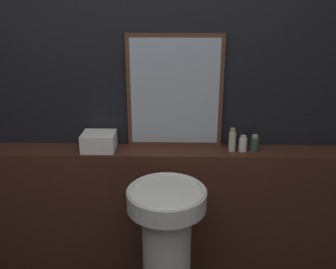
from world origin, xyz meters
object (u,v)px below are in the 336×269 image
object	(u,v)px
conditioner_bottle	(243,144)
lotion_bottle	(255,144)
pedestal_sink	(167,245)
shampoo_bottle	(232,140)
mirror	(175,92)
towel_stack	(99,141)

from	to	relation	value
conditioner_bottle	lotion_bottle	distance (m)	0.07
lotion_bottle	pedestal_sink	bearing A→B (deg)	-143.11
pedestal_sink	shampoo_bottle	size ratio (longest dim) A/B	5.79
mirror	shampoo_bottle	xyz separation A→B (m)	(0.36, -0.08, -0.28)
pedestal_sink	mirror	world-z (taller)	mirror
towel_stack	lotion_bottle	xyz separation A→B (m)	(0.97, 0.00, -0.01)
towel_stack	mirror	bearing A→B (deg)	10.17
pedestal_sink	lotion_bottle	xyz separation A→B (m)	(0.53, 0.40, 0.46)
pedestal_sink	mirror	bearing A→B (deg)	85.59
towel_stack	conditioner_bottle	world-z (taller)	towel_stack
pedestal_sink	lotion_bottle	size ratio (longest dim) A/B	8.07
pedestal_sink	towel_stack	size ratio (longest dim) A/B	4.20
mirror	lotion_bottle	xyz separation A→B (m)	(0.50, -0.08, -0.30)
towel_stack	conditioner_bottle	xyz separation A→B (m)	(0.90, -0.00, -0.01)
shampoo_bottle	towel_stack	bearing A→B (deg)	180.00
towel_stack	lotion_bottle	bearing A→B (deg)	0.00
shampoo_bottle	conditioner_bottle	size ratio (longest dim) A/B	1.46
pedestal_sink	shampoo_bottle	xyz separation A→B (m)	(0.39, 0.40, 0.48)
pedestal_sink	mirror	xyz separation A→B (m)	(0.04, 0.48, 0.77)
mirror	conditioner_bottle	size ratio (longest dim) A/B	6.98
lotion_bottle	conditioner_bottle	bearing A→B (deg)	-180.00
conditioner_bottle	lotion_bottle	xyz separation A→B (m)	(0.07, 0.00, 0.00)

